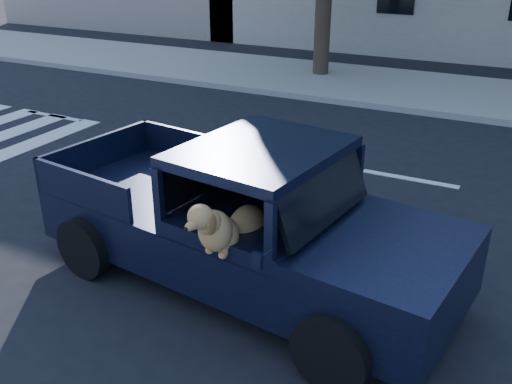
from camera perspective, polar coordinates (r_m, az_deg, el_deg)
ground at (r=6.93m, az=8.70°, el=-8.58°), size 120.00×120.00×0.00m
far_sidewalk at (r=15.33m, az=20.13°, el=9.06°), size 60.00×4.00×0.15m
pickup_truck at (r=6.55m, az=-1.82°, el=-4.40°), size 5.05×2.79×1.73m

